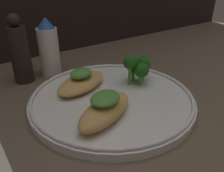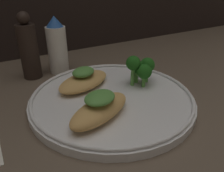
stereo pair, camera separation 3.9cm
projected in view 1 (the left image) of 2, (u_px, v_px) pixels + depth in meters
ground_plane at (112, 104)px, 41.16cm from camera, size 180.00×180.00×1.00cm
plate at (112, 98)px, 40.49cm from camera, size 29.91×29.91×2.00cm
grilled_meat_front at (105, 109)px, 33.09cm from camera, size 12.97×9.13×4.36cm
grilled_meat_middle at (81, 81)px, 42.40cm from camera, size 13.29×10.26×4.00cm
broccoli_bunch at (138, 66)px, 43.53cm from camera, size 6.38×5.39×6.19cm
sauce_bottle at (49, 48)px, 49.83cm from camera, size 4.57×4.57×13.31cm
pepper_grinder at (20, 52)px, 46.28cm from camera, size 4.13×4.13×14.72cm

